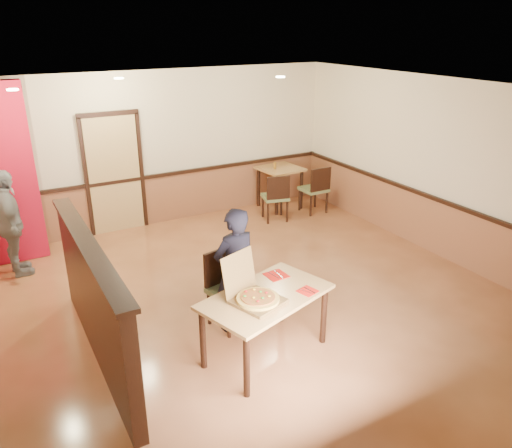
{
  "coord_description": "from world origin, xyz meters",
  "views": [
    {
      "loc": [
        -2.77,
        -5.17,
        3.55
      ],
      "look_at": [
        0.13,
        0.0,
        1.14
      ],
      "focal_mm": 35.0,
      "sensor_mm": 36.0,
      "label": 1
    }
  ],
  "objects": [
    {
      "name": "side_chair_right",
      "position": [
        2.85,
        2.43,
        0.52
      ],
      "size": [
        0.48,
        0.48,
        0.95
      ],
      "rotation": [
        0.0,
        0.0,
        3.15
      ],
      "color": "olive",
      "rests_on": "floor"
    },
    {
      "name": "wainscot_right",
      "position": [
        3.47,
        0.0,
        0.45
      ],
      "size": [
        0.04,
        7.0,
        0.9
      ],
      "primitive_type": "cube",
      "color": "brown",
      "rests_on": "floor"
    },
    {
      "name": "chair_rail_back",
      "position": [
        0.0,
        3.45,
        0.92
      ],
      "size": [
        7.0,
        0.06,
        0.06
      ],
      "primitive_type": "cube",
      "color": "black",
      "rests_on": "wall_back"
    },
    {
      "name": "condiment",
      "position": [
        2.27,
        3.04,
        0.9
      ],
      "size": [
        0.05,
        0.05,
        0.13
      ],
      "primitive_type": "cylinder",
      "color": "#8D5C19",
      "rests_on": "side_table"
    },
    {
      "name": "pizza_box",
      "position": [
        -0.52,
        -1.12,
        0.84
      ],
      "size": [
        0.63,
        0.68,
        0.5
      ],
      "rotation": [
        0.0,
        0.0,
        0.33
      ],
      "color": "brown",
      "rests_on": "main_table"
    },
    {
      "name": "side_table",
      "position": [
        2.4,
        3.05,
        0.65
      ],
      "size": [
        0.85,
        0.85,
        0.84
      ],
      "rotation": [
        0.0,
        0.0,
        0.1
      ],
      "color": "tan",
      "rests_on": "floor"
    },
    {
      "name": "chair_rail_right",
      "position": [
        3.45,
        0.0,
        0.92
      ],
      "size": [
        0.06,
        7.0,
        0.06
      ],
      "primitive_type": "cube",
      "color": "black",
      "rests_on": "wall_right"
    },
    {
      "name": "booth_partition",
      "position": [
        -2.0,
        -0.2,
        0.74
      ],
      "size": [
        0.2,
        3.1,
        1.44
      ],
      "color": "black",
      "rests_on": "floor"
    },
    {
      "name": "floor",
      "position": [
        0.0,
        0.0,
        0.0
      ],
      "size": [
        7.0,
        7.0,
        0.0
      ],
      "primitive_type": "plane",
      "color": "#C2774B",
      "rests_on": "ground"
    },
    {
      "name": "ceiling",
      "position": [
        0.0,
        0.0,
        2.8
      ],
      "size": [
        7.0,
        7.0,
        0.0
      ],
      "primitive_type": "plane",
      "rotation": [
        3.14,
        0.0,
        0.0
      ],
      "color": "black",
      "rests_on": "wall_back"
    },
    {
      "name": "back_door",
      "position": [
        -0.8,
        3.46,
        1.05
      ],
      "size": [
        0.9,
        0.06,
        2.1
      ],
      "primitive_type": "cube",
      "color": "#D9B26F",
      "rests_on": "wall_back"
    },
    {
      "name": "napkin_near",
      "position": [
        0.1,
        -1.22,
        0.78
      ],
      "size": [
        0.24,
        0.24,
        0.01
      ],
      "rotation": [
        0.0,
        0.0,
        0.27
      ],
      "color": "red",
      "rests_on": "main_table"
    },
    {
      "name": "spot_c",
      "position": [
        1.4,
        1.5,
        2.78
      ],
      "size": [
        0.14,
        0.14,
        0.02
      ],
      "primitive_type": "cylinder",
      "color": "#FDF5B1",
      "rests_on": "ceiling"
    },
    {
      "name": "pizza",
      "position": [
        -0.5,
        -1.17,
        0.83
      ],
      "size": [
        0.5,
        0.5,
        0.03
      ],
      "primitive_type": "cylinder",
      "rotation": [
        0.0,
        0.0,
        0.1
      ],
      "color": "#E2BC52",
      "rests_on": "pizza_box"
    },
    {
      "name": "wainscot_back",
      "position": [
        0.0,
        3.47,
        0.45
      ],
      "size": [
        7.0,
        0.04,
        0.9
      ],
      "primitive_type": "cube",
      "color": "brown",
      "rests_on": "floor"
    },
    {
      "name": "main_table",
      "position": [
        -0.34,
        -1.07,
        0.67
      ],
      "size": [
        1.63,
        1.21,
        0.78
      ],
      "rotation": [
        0.0,
        0.0,
        0.3
      ],
      "color": "tan",
      "rests_on": "floor"
    },
    {
      "name": "diner",
      "position": [
        -0.39,
        -0.41,
        0.79
      ],
      "size": [
        0.62,
        0.45,
        1.58
      ],
      "primitive_type": "imported",
      "rotation": [
        0.0,
        0.0,
        3.27
      ],
      "color": "black",
      "rests_on": "floor"
    },
    {
      "name": "passerby",
      "position": [
        -2.6,
        2.47,
        0.81
      ],
      "size": [
        0.47,
        0.98,
        1.63
      ],
      "primitive_type": "imported",
      "rotation": [
        0.0,
        0.0,
        1.65
      ],
      "color": "gray",
      "rests_on": "floor"
    },
    {
      "name": "spot_b",
      "position": [
        -0.8,
        2.5,
        2.78
      ],
      "size": [
        0.14,
        0.14,
        0.02
      ],
      "primitive_type": "cylinder",
      "color": "#FDF5B1",
      "rests_on": "ceiling"
    },
    {
      "name": "napkin_far",
      "position": [
        -0.01,
        -0.73,
        0.78
      ],
      "size": [
        0.25,
        0.25,
        0.01
      ],
      "rotation": [
        0.0,
        0.0,
        0.05
      ],
      "color": "red",
      "rests_on": "main_table"
    },
    {
      "name": "wall_back",
      "position": [
        0.0,
        3.5,
        1.4
      ],
      "size": [
        7.0,
        0.0,
        7.0
      ],
      "primitive_type": "plane",
      "rotation": [
        1.57,
        0.0,
        0.0
      ],
      "color": "beige",
      "rests_on": "floor"
    },
    {
      "name": "spot_a",
      "position": [
        -2.3,
        1.8,
        2.78
      ],
      "size": [
        0.14,
        0.14,
        0.02
      ],
      "primitive_type": "cylinder",
      "color": "#FDF5B1",
      "rests_on": "ceiling"
    },
    {
      "name": "diner_chair",
      "position": [
        -0.43,
        -0.26,
        0.53
      ],
      "size": [
        0.57,
        0.57,
        0.97
      ],
      "rotation": [
        0.0,
        0.0,
        0.22
      ],
      "color": "olive",
      "rests_on": "floor"
    },
    {
      "name": "side_chair_left",
      "position": [
        1.93,
        2.43,
        0.5
      ],
      "size": [
        0.56,
        0.56,
        0.92
      ],
      "rotation": [
        0.0,
        0.0,
        2.88
      ],
      "color": "olive",
      "rests_on": "floor"
    },
    {
      "name": "wall_right",
      "position": [
        3.5,
        0.0,
        1.4
      ],
      "size": [
        0.0,
        7.0,
        7.0
      ],
      "primitive_type": "plane",
      "rotation": [
        1.57,
        0.0,
        -1.57
      ],
      "color": "beige",
      "rests_on": "floor"
    }
  ]
}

